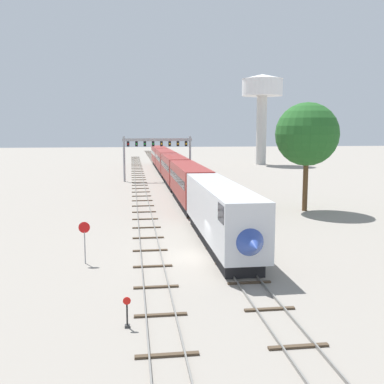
{
  "coord_description": "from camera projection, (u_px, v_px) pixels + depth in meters",
  "views": [
    {
      "loc": [
        -4.78,
        -31.09,
        9.05
      ],
      "look_at": [
        1.0,
        12.0,
        3.0
      ],
      "focal_mm": 42.41,
      "sensor_mm": 36.0,
      "label": 1
    }
  ],
  "objects": [
    {
      "name": "water_tower",
      "position": [
        262.0,
        93.0,
        114.26
      ],
      "size": [
        10.37,
        10.37,
        22.69
      ],
      "color": "beige",
      "rests_on": "ground"
    },
    {
      "name": "switch_stand",
      "position": [
        127.0,
        317.0,
        20.78
      ],
      "size": [
        0.36,
        0.24,
        1.46
      ],
      "color": "black",
      "rests_on": "ground"
    },
    {
      "name": "passenger_train",
      "position": [
        174.0,
        169.0,
        73.06
      ],
      "size": [
        3.04,
        95.95,
        4.8
      ],
      "color": "silver",
      "rests_on": "ground"
    },
    {
      "name": "track_main",
      "position": [
        165.0,
        174.0,
        91.55
      ],
      "size": [
        2.6,
        200.0,
        0.16
      ],
      "color": "slate",
      "rests_on": "ground"
    },
    {
      "name": "ground_plane",
      "position": [
        200.0,
        257.0,
        32.39
      ],
      "size": [
        400.0,
        400.0,
        0.0
      ],
      "primitive_type": "plane",
      "color": "gray"
    },
    {
      "name": "signal_gantry",
      "position": [
        157.0,
        148.0,
        78.69
      ],
      "size": [
        12.1,
        0.49,
        7.81
      ],
      "color": "#999BA0",
      "rests_on": "ground"
    },
    {
      "name": "stop_sign",
      "position": [
        85.0,
        237.0,
        30.5
      ],
      "size": [
        0.76,
        0.08,
        2.88
      ],
      "color": "gray",
      "rests_on": "ground"
    },
    {
      "name": "trackside_tree_left",
      "position": [
        307.0,
        134.0,
        49.5
      ],
      "size": [
        6.93,
        6.93,
        11.96
      ],
      "color": "brown",
      "rests_on": "ground"
    },
    {
      "name": "track_near",
      "position": [
        140.0,
        187.0,
        71.19
      ],
      "size": [
        2.6,
        160.0,
        0.16
      ],
      "color": "slate",
      "rests_on": "ground"
    }
  ]
}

